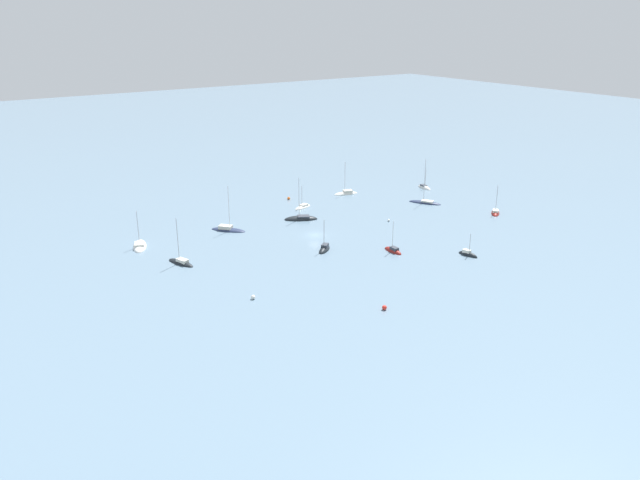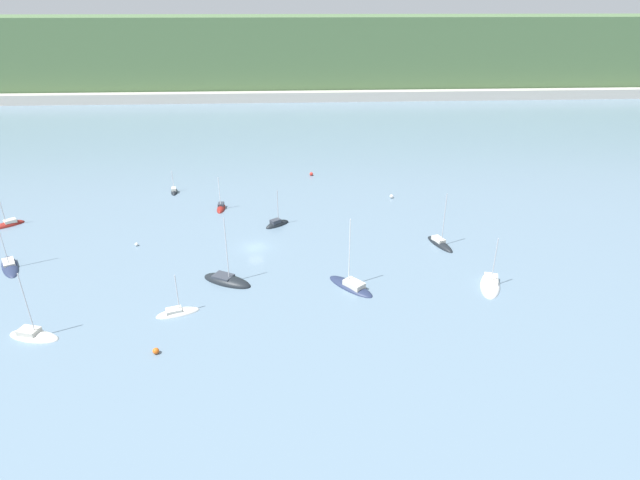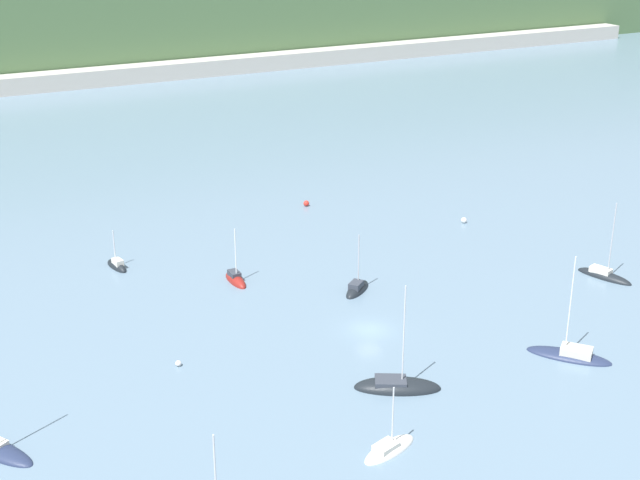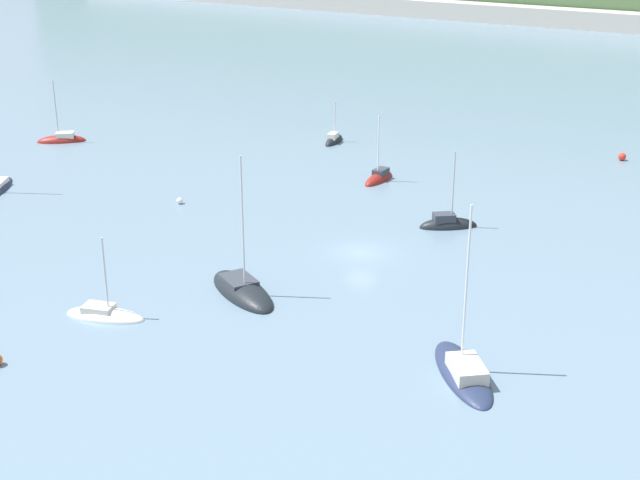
{
  "view_description": "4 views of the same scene",
  "coord_description": "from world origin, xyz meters",
  "px_view_note": "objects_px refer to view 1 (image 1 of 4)",
  "views": [
    {
      "loc": [
        75.52,
        113.21,
        48.2
      ],
      "look_at": [
        4.58,
        8.95,
        2.42
      ],
      "focal_mm": 35.0,
      "sensor_mm": 36.0,
      "label": 1
    },
    {
      "loc": [
        6.54,
        -78.36,
        38.75
      ],
      "look_at": [
        11.16,
        -2.65,
        2.37
      ],
      "focal_mm": 28.0,
      "sensor_mm": 36.0,
      "label": 2
    },
    {
      "loc": [
        -43.39,
        -73.64,
        44.17
      ],
      "look_at": [
        3.0,
        17.66,
        3.62
      ],
      "focal_mm": 50.0,
      "sensor_mm": 36.0,
      "label": 3
    },
    {
      "loc": [
        32.61,
        -59.95,
        27.66
      ],
      "look_at": [
        -2.69,
        -2.1,
        1.26
      ],
      "focal_mm": 50.0,
      "sensor_mm": 36.0,
      "label": 4
    }
  ],
  "objects_px": {
    "sailboat_9": "(228,230)",
    "mooring_buoy_2": "(389,220)",
    "sailboat_2": "(301,219)",
    "sailboat_11": "(424,188)",
    "sailboat_6": "(303,207)",
    "sailboat_5": "(495,213)",
    "mooring_buoy_1": "(384,308)",
    "sailboat_0": "(140,247)",
    "mooring_buoy_3": "(289,198)",
    "sailboat_3": "(425,203)",
    "mooring_buoy_0": "(253,297)",
    "sailboat_7": "(324,250)",
    "sailboat_10": "(393,251)",
    "sailboat_8": "(468,255)",
    "sailboat_4": "(346,194)",
    "sailboat_1": "(181,263)"
  },
  "relations": [
    {
      "from": "sailboat_0",
      "to": "sailboat_8",
      "type": "bearing_deg",
      "value": -107.6
    },
    {
      "from": "mooring_buoy_3",
      "to": "sailboat_6",
      "type": "bearing_deg",
      "value": 84.06
    },
    {
      "from": "sailboat_0",
      "to": "sailboat_2",
      "type": "bearing_deg",
      "value": -74.43
    },
    {
      "from": "sailboat_9",
      "to": "mooring_buoy_3",
      "type": "relative_size",
      "value": 14.72
    },
    {
      "from": "sailboat_10",
      "to": "mooring_buoy_2",
      "type": "xyz_separation_m",
      "value": [
        -12.76,
        -16.54,
        0.19
      ]
    },
    {
      "from": "sailboat_2",
      "to": "sailboat_11",
      "type": "distance_m",
      "value": 46.32
    },
    {
      "from": "mooring_buoy_2",
      "to": "sailboat_4",
      "type": "bearing_deg",
      "value": -103.16
    },
    {
      "from": "sailboat_9",
      "to": "sailboat_6",
      "type": "bearing_deg",
      "value": 62.73
    },
    {
      "from": "sailboat_2",
      "to": "sailboat_3",
      "type": "height_order",
      "value": "sailboat_3"
    },
    {
      "from": "sailboat_5",
      "to": "sailboat_11",
      "type": "distance_m",
      "value": 28.65
    },
    {
      "from": "sailboat_3",
      "to": "sailboat_5",
      "type": "relative_size",
      "value": 1.55
    },
    {
      "from": "sailboat_3",
      "to": "mooring_buoy_1",
      "type": "distance_m",
      "value": 67.03
    },
    {
      "from": "sailboat_4",
      "to": "sailboat_7",
      "type": "bearing_deg",
      "value": 63.35
    },
    {
      "from": "sailboat_5",
      "to": "mooring_buoy_1",
      "type": "xyz_separation_m",
      "value": [
        59.22,
        26.74,
        0.32
      ]
    },
    {
      "from": "sailboat_0",
      "to": "sailboat_10",
      "type": "relative_size",
      "value": 1.18
    },
    {
      "from": "sailboat_9",
      "to": "sailboat_10",
      "type": "distance_m",
      "value": 40.11
    },
    {
      "from": "mooring_buoy_0",
      "to": "sailboat_5",
      "type": "bearing_deg",
      "value": -172.38
    },
    {
      "from": "sailboat_1",
      "to": "mooring_buoy_2",
      "type": "height_order",
      "value": "sailboat_1"
    },
    {
      "from": "sailboat_0",
      "to": "sailboat_9",
      "type": "height_order",
      "value": "sailboat_9"
    },
    {
      "from": "sailboat_8",
      "to": "sailboat_7",
      "type": "bearing_deg",
      "value": -140.4
    },
    {
      "from": "sailboat_5",
      "to": "sailboat_8",
      "type": "distance_m",
      "value": 32.55
    },
    {
      "from": "sailboat_7",
      "to": "mooring_buoy_0",
      "type": "height_order",
      "value": "sailboat_7"
    },
    {
      "from": "sailboat_0",
      "to": "sailboat_11",
      "type": "height_order",
      "value": "sailboat_0"
    },
    {
      "from": "sailboat_1",
      "to": "sailboat_10",
      "type": "distance_m",
      "value": 44.86
    },
    {
      "from": "sailboat_10",
      "to": "mooring_buoy_3",
      "type": "distance_m",
      "value": 46.93
    },
    {
      "from": "sailboat_9",
      "to": "sailboat_2",
      "type": "bearing_deg",
      "value": 41.73
    },
    {
      "from": "sailboat_8",
      "to": "sailboat_9",
      "type": "height_order",
      "value": "sailboat_9"
    },
    {
      "from": "sailboat_3",
      "to": "sailboat_10",
      "type": "relative_size",
      "value": 1.65
    },
    {
      "from": "sailboat_7",
      "to": "sailboat_3",
      "type": "bearing_deg",
      "value": 159.91
    },
    {
      "from": "mooring_buoy_3",
      "to": "sailboat_7",
      "type": "bearing_deg",
      "value": 69.55
    },
    {
      "from": "sailboat_0",
      "to": "sailboat_8",
      "type": "distance_m",
      "value": 71.27
    },
    {
      "from": "sailboat_3",
      "to": "mooring_buoy_0",
      "type": "distance_m",
      "value": 72.78
    },
    {
      "from": "sailboat_5",
      "to": "mooring_buoy_3",
      "type": "xyz_separation_m",
      "value": [
        37.23,
        -40.77,
        0.29
      ]
    },
    {
      "from": "sailboat_5",
      "to": "sailboat_10",
      "type": "bearing_deg",
      "value": 147.74
    },
    {
      "from": "sailboat_0",
      "to": "mooring_buoy_3",
      "type": "relative_size",
      "value": 11.55
    },
    {
      "from": "sailboat_7",
      "to": "mooring_buoy_0",
      "type": "distance_m",
      "value": 27.93
    },
    {
      "from": "sailboat_0",
      "to": "sailboat_6",
      "type": "bearing_deg",
      "value": -63.39
    },
    {
      "from": "sailboat_9",
      "to": "mooring_buoy_2",
      "type": "xyz_separation_m",
      "value": [
        -35.94,
        16.19,
        0.14
      ]
    },
    {
      "from": "sailboat_2",
      "to": "mooring_buoy_2",
      "type": "height_order",
      "value": "sailboat_2"
    },
    {
      "from": "sailboat_7",
      "to": "sailboat_10",
      "type": "xyz_separation_m",
      "value": [
        -11.72,
        9.08,
        -0.01
      ]
    },
    {
      "from": "sailboat_4",
      "to": "mooring_buoy_2",
      "type": "xyz_separation_m",
      "value": [
        6.07,
        25.95,
        0.18
      ]
    },
    {
      "from": "sailboat_3",
      "to": "sailboat_10",
      "type": "height_order",
      "value": "sailboat_3"
    },
    {
      "from": "sailboat_2",
      "to": "sailboat_9",
      "type": "bearing_deg",
      "value": 20.38
    },
    {
      "from": "sailboat_10",
      "to": "sailboat_7",
      "type": "bearing_deg",
      "value": 52.05
    },
    {
      "from": "sailboat_4",
      "to": "sailboat_5",
      "type": "bearing_deg",
      "value": 135.5
    },
    {
      "from": "sailboat_2",
      "to": "sailboat_6",
      "type": "xyz_separation_m",
      "value": [
        -5.87,
        -8.29,
        0.01
      ]
    },
    {
      "from": "mooring_buoy_1",
      "to": "mooring_buoy_3",
      "type": "height_order",
      "value": "mooring_buoy_1"
    },
    {
      "from": "sailboat_3",
      "to": "sailboat_7",
      "type": "distance_m",
      "value": 45.11
    },
    {
      "from": "sailboat_7",
      "to": "mooring_buoy_2",
      "type": "distance_m",
      "value": 25.59
    },
    {
      "from": "sailboat_2",
      "to": "sailboat_7",
      "type": "distance_m",
      "value": 22.15
    }
  ]
}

